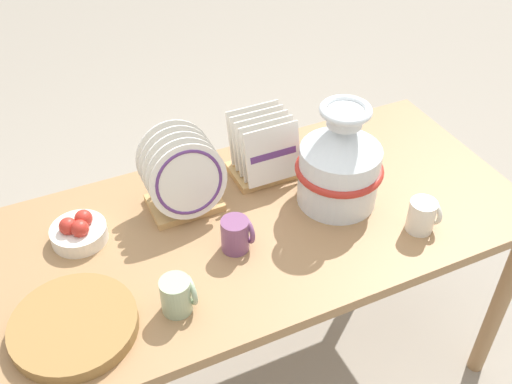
% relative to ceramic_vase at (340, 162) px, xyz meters
% --- Properties ---
extents(ground_plane, '(14.00, 14.00, 0.00)m').
position_rel_ceramic_vase_xyz_m(ground_plane, '(-0.26, 0.01, -0.89)').
color(ground_plane, gray).
extents(display_table, '(1.60, 0.75, 0.75)m').
position_rel_ceramic_vase_xyz_m(display_table, '(-0.26, 0.01, -0.23)').
color(display_table, '#9E754C').
rests_on(display_table, ground_plane).
extents(ceramic_vase, '(0.26, 0.26, 0.33)m').
position_rel_ceramic_vase_xyz_m(ceramic_vase, '(0.00, 0.00, 0.00)').
color(ceramic_vase, silver).
rests_on(ceramic_vase, display_table).
extents(dish_rack_round_plates, '(0.23, 0.19, 0.25)m').
position_rel_ceramic_vase_xyz_m(dish_rack_round_plates, '(-0.42, 0.16, -0.04)').
color(dish_rack_round_plates, tan).
rests_on(dish_rack_round_plates, display_table).
extents(dish_rack_square_plates, '(0.21, 0.18, 0.20)m').
position_rel_ceramic_vase_xyz_m(dish_rack_square_plates, '(-0.14, 0.21, -0.07)').
color(dish_rack_square_plates, tan).
rests_on(dish_rack_square_plates, display_table).
extents(wicker_charger_stack, '(0.30, 0.30, 0.04)m').
position_rel_ceramic_vase_xyz_m(wicker_charger_stack, '(-0.82, -0.15, -0.12)').
color(wicker_charger_stack, olive).
rests_on(wicker_charger_stack, display_table).
extents(mug_plum_glaze, '(0.08, 0.08, 0.10)m').
position_rel_ceramic_vase_xyz_m(mug_plum_glaze, '(-0.35, -0.06, -0.09)').
color(mug_plum_glaze, '#7A4770').
rests_on(mug_plum_glaze, display_table).
extents(mug_sage_glaze, '(0.08, 0.08, 0.10)m').
position_rel_ceramic_vase_xyz_m(mug_sage_glaze, '(-0.57, -0.20, -0.09)').
color(mug_sage_glaze, '#9EB28E').
rests_on(mug_sage_glaze, display_table).
extents(mug_cream_glaze, '(0.08, 0.08, 0.10)m').
position_rel_ceramic_vase_xyz_m(mug_cream_glaze, '(0.15, -0.21, -0.09)').
color(mug_cream_glaze, silver).
rests_on(mug_cream_glaze, display_table).
extents(fruit_bowl, '(0.16, 0.16, 0.08)m').
position_rel_ceramic_vase_xyz_m(fruit_bowl, '(-0.74, 0.15, -0.11)').
color(fruit_bowl, white).
rests_on(fruit_bowl, display_table).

